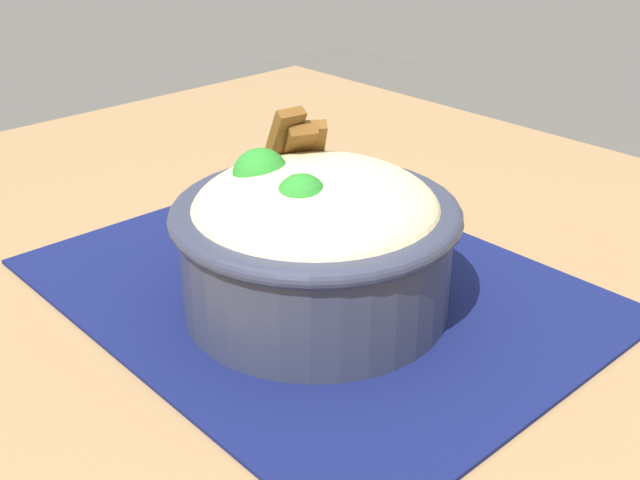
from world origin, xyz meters
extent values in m
cube|color=#99754C|center=(0.00, 0.00, 0.73)|extent=(1.09, 0.91, 0.03)
cylinder|color=olive|center=(0.48, -0.39, 0.36)|extent=(0.04, 0.04, 0.72)
cube|color=#11194C|center=(0.03, -0.02, 0.75)|extent=(0.39, 0.31, 0.00)
cylinder|color=#2D3347|center=(0.01, 0.00, 0.79)|extent=(0.18, 0.18, 0.08)
torus|color=#2D3347|center=(0.01, 0.00, 0.82)|extent=(0.19, 0.19, 0.01)
ellipsoid|color=beige|center=(0.01, 0.00, 0.82)|extent=(0.23, 0.23, 0.06)
sphere|color=#288329|center=(0.00, 0.02, 0.84)|extent=(0.03, 0.03, 0.03)
sphere|color=#288329|center=(0.05, 0.02, 0.84)|extent=(0.04, 0.04, 0.04)
cylinder|color=orange|center=(-0.01, 0.01, 0.84)|extent=(0.04, 0.02, 0.01)
cylinder|color=orange|center=(0.03, -0.01, 0.84)|extent=(0.01, 0.03, 0.01)
cylinder|color=orange|center=(0.00, -0.05, 0.84)|extent=(0.02, 0.03, 0.01)
cube|color=brown|center=(0.05, -0.03, 0.85)|extent=(0.04, 0.04, 0.05)
cube|color=brown|center=(0.06, -0.02, 0.85)|extent=(0.05, 0.03, 0.04)
cube|color=brown|center=(0.06, -0.01, 0.85)|extent=(0.04, 0.03, 0.06)
cube|color=silver|center=(0.13, -0.08, 0.75)|extent=(0.02, 0.07, 0.00)
cube|color=silver|center=(0.12, -0.04, 0.75)|extent=(0.01, 0.01, 0.00)
cube|color=silver|center=(0.12, -0.03, 0.75)|extent=(0.03, 0.03, 0.00)
cube|color=silver|center=(0.12, 0.00, 0.75)|extent=(0.01, 0.02, 0.00)
cube|color=silver|center=(0.12, 0.00, 0.75)|extent=(0.01, 0.02, 0.00)
cube|color=silver|center=(0.11, 0.00, 0.75)|extent=(0.01, 0.02, 0.00)
cube|color=silver|center=(0.11, 0.00, 0.75)|extent=(0.01, 0.02, 0.00)
camera|label=1|loc=(-0.33, 0.32, 1.04)|focal=44.38mm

